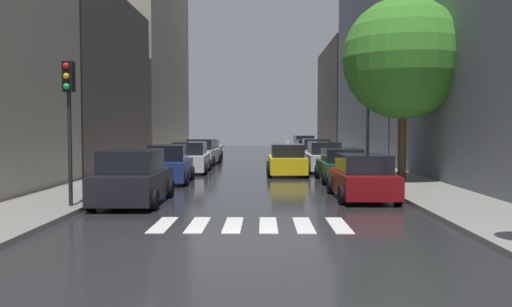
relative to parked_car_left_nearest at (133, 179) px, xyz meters
The scene contains 23 objects.
ground_plane 18.77m from the parked_car_left_nearest, 77.89° to the left, with size 28.00×72.00×0.04m, color #262628.
sidewalk_left 18.53m from the parked_car_left_nearest, 97.97° to the left, with size 3.00×72.00×0.15m, color gray.
sidewalk_right 21.11m from the parked_car_left_nearest, 60.36° to the left, with size 3.00×72.00×0.15m, color gray.
crosswalk_stripes 5.45m from the parked_car_left_nearest, 43.09° to the right, with size 4.95×2.20×0.01m.
building_left_mid 16.39m from the parked_car_left_nearest, 116.54° to the left, with size 6.00×14.10×10.25m, color #564C47.
building_left_far 33.64m from the parked_car_left_nearest, 102.56° to the left, with size 6.00×19.31×19.11m, color #9E9384.
building_right_mid 31.57m from the parked_car_left_nearest, 60.14° to the left, with size 6.00×21.49×21.30m, color slate.
building_right_far 50.03m from the parked_car_left_nearest, 72.53° to the left, with size 6.00×19.08×12.34m, color #564C47.
parked_car_left_nearest is the anchor object (origin of this frame).
parked_car_left_second 6.43m from the parked_car_left_nearest, 89.95° to the left, with size 2.13×4.15×1.72m.
parked_car_left_third 11.82m from the parked_car_left_nearest, 88.88° to the left, with size 2.17×4.60×1.70m.
parked_car_left_fourth 17.81m from the parked_car_left_nearest, 89.36° to the left, with size 2.22×4.52×1.73m.
parked_car_left_fifth 23.24m from the parked_car_left_nearest, 89.97° to the left, with size 1.98×4.46×1.55m.
parked_car_right_nearest 7.82m from the parked_car_left_nearest, ahead, with size 2.07×4.27×1.57m.
parked_car_right_second 10.57m from the parked_car_left_nearest, 42.18° to the left, with size 2.08×4.28×1.53m.
parked_car_right_third 14.84m from the parked_car_left_nearest, 58.86° to the left, with size 2.07×4.74×1.68m.
parked_car_right_fourth 19.76m from the parked_car_left_nearest, 66.78° to the left, with size 2.19×4.21×1.73m.
parked_car_right_fifth 25.10m from the parked_car_left_nearest, 72.04° to the left, with size 2.24×4.51×1.54m.
parked_car_right_sixth 31.27m from the parked_car_left_nearest, 75.36° to the left, with size 2.20×4.48×1.77m.
taxi_midroad 11.80m from the parked_car_left_nearest, 62.24° to the left, with size 2.11×4.64×1.81m.
street_tree_right 13.06m from the parked_car_left_nearest, 31.22° to the left, with size 5.35×5.35×8.07m.
traffic_light_left_corner 3.24m from the parked_car_left_nearest, 136.05° to the right, with size 0.30×0.42×4.30m.
lamp_post_right 13.69m from the parked_car_left_nearest, 44.39° to the left, with size 0.60×0.28×7.03m.
Camera 1 is at (0.32, -11.20, 2.49)m, focal length 36.55 mm.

